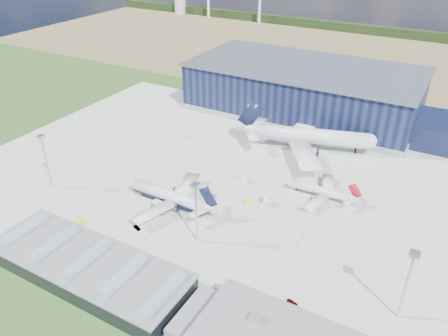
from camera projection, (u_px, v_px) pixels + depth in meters
ground at (217, 191)px, 174.41m from camera, size 600.00×600.00×0.00m
apron at (229, 180)px, 181.93m from camera, size 220.00×160.00×0.08m
farmland at (359, 57)px, 340.03m from camera, size 600.00×220.00×0.01m
treeline at (383, 31)px, 398.24m from camera, size 600.00×8.00×8.00m
hangar at (308, 92)px, 238.76m from camera, size 145.00×62.00×26.10m
glass_concourse at (97, 271)px, 130.15m from camera, size 78.00×23.00×8.60m
light_mast_west at (45, 153)px, 169.67m from camera, size 2.60×2.60×23.00m
light_mast_center at (196, 204)px, 139.83m from camera, size 2.60×2.60×23.00m
light_mast_east at (409, 275)px, 112.12m from camera, size 2.60×2.60×23.00m
airliner_navy at (168, 190)px, 163.09m from camera, size 41.13×40.26×13.24m
airliner_red at (320, 187)px, 168.33m from camera, size 30.47×29.84×9.74m
airliner_widebody at (312, 129)px, 200.27m from camera, size 81.90×80.96×21.44m
gse_tug_a at (80, 222)px, 155.71m from camera, size 2.67×3.54×1.32m
gse_tug_b at (247, 202)px, 166.47m from camera, size 3.21×3.45×1.24m
gse_van_a at (159, 205)px, 163.87m from camera, size 5.88×3.19×2.44m
gse_cart_a at (242, 150)px, 203.92m from camera, size 2.83×3.31×1.21m
gse_van_b at (243, 179)px, 179.90m from camera, size 5.67×5.31×2.45m
gse_cart_b at (186, 143)px, 209.98m from camera, size 3.22×3.43×1.24m
gse_van_c at (240, 297)px, 124.41m from camera, size 5.95×4.43×2.58m
airstair at (266, 201)px, 165.93m from camera, size 3.04×4.70×2.80m
car_a at (292, 302)px, 123.55m from camera, size 3.48×1.95×1.12m
car_b at (137, 228)px, 153.13m from camera, size 3.47×2.12×1.08m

